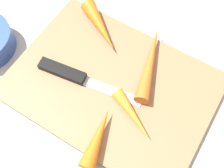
# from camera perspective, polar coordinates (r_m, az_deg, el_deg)

# --- Properties ---
(ground_plane) EXTENTS (1.40, 1.40, 0.00)m
(ground_plane) POSITION_cam_1_polar(r_m,az_deg,el_deg) (0.52, -0.00, -0.58)
(ground_plane) COLOR #ADA8A0
(cutting_board) EXTENTS (0.36, 0.26, 0.01)m
(cutting_board) POSITION_cam_1_polar(r_m,az_deg,el_deg) (0.52, -0.00, -0.29)
(cutting_board) COLOR #99704C
(cutting_board) RESTS_ON ground_plane
(knife) EXTENTS (0.20, 0.05, 0.01)m
(knife) POSITION_cam_1_polar(r_m,az_deg,el_deg) (0.52, -8.72, 2.06)
(knife) COLOR #B7B7BC
(knife) RESTS_ON cutting_board
(carrot_short) EXTENTS (0.05, 0.11, 0.03)m
(carrot_short) POSITION_cam_1_polar(r_m,az_deg,el_deg) (0.46, -2.89, -10.74)
(carrot_short) COLOR orange
(carrot_short) RESTS_ON cutting_board
(carrot_longest) EXTENTS (0.07, 0.16, 0.03)m
(carrot_longest) POSITION_cam_1_polar(r_m,az_deg,el_deg) (0.52, 7.74, 4.50)
(carrot_longest) COLOR orange
(carrot_longest) RESTS_ON cutting_board
(carrot_shortest) EXTENTS (0.10, 0.06, 0.02)m
(carrot_shortest) POSITION_cam_1_polar(r_m,az_deg,el_deg) (0.48, 4.18, -6.18)
(carrot_shortest) COLOR orange
(carrot_shortest) RESTS_ON cutting_board
(carrot_long) EXTENTS (0.12, 0.09, 0.03)m
(carrot_long) POSITION_cam_1_polar(r_m,az_deg,el_deg) (0.56, -2.37, 11.59)
(carrot_long) COLOR orange
(carrot_long) RESTS_ON cutting_board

